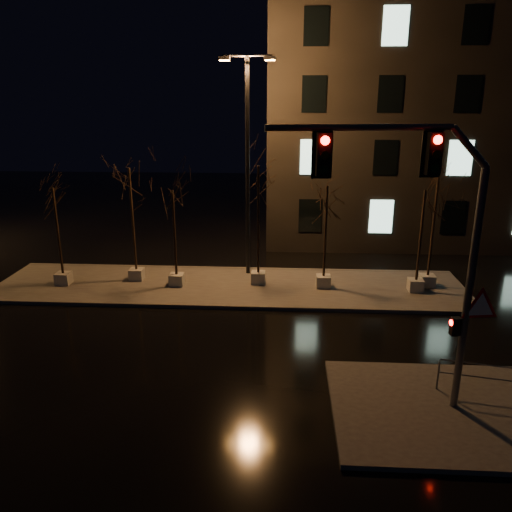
{
  "coord_description": "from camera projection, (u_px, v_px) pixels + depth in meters",
  "views": [
    {
      "loc": [
        2.56,
        -15.98,
        8.47
      ],
      "look_at": [
        1.49,
        2.16,
        2.8
      ],
      "focal_mm": 35.0,
      "sensor_mm": 36.0,
      "label": 1
    }
  ],
  "objects": [
    {
      "name": "ground",
      "position": [
        211.0,
        347.0,
        17.9
      ],
      "size": [
        90.0,
        90.0,
        0.0
      ],
      "primitive_type": "plane",
      "color": "black",
      "rests_on": "ground"
    },
    {
      "name": "median",
      "position": [
        229.0,
        286.0,
        23.59
      ],
      "size": [
        22.0,
        5.0,
        0.15
      ],
      "primitive_type": "cube",
      "color": "#46423E",
      "rests_on": "ground"
    },
    {
      "name": "sidewalk_corner",
      "position": [
        456.0,
        411.0,
        14.12
      ],
      "size": [
        7.0,
        5.0,
        0.15
      ],
      "primitive_type": "cube",
      "color": "#46423E",
      "rests_on": "ground"
    },
    {
      "name": "building",
      "position": [
        465.0,
        116.0,
        32.02
      ],
      "size": [
        25.0,
        12.0,
        15.0
      ],
      "primitive_type": "cube",
      "color": "black",
      "rests_on": "ground"
    },
    {
      "name": "tree_0",
      "position": [
        55.0,
        210.0,
        22.63
      ],
      "size": [
        1.8,
        1.8,
        4.72
      ],
      "color": "#A9A99E",
      "rests_on": "median"
    },
    {
      "name": "tree_1",
      "position": [
        131.0,
        194.0,
        23.0
      ],
      "size": [
        1.8,
        1.8,
        5.55
      ],
      "color": "#A9A99E",
      "rests_on": "median"
    },
    {
      "name": "tree_2",
      "position": [
        173.0,
        212.0,
        22.49
      ],
      "size": [
        1.8,
        1.8,
        4.63
      ],
      "color": "#A9A99E",
      "rests_on": "median"
    },
    {
      "name": "tree_3",
      "position": [
        258.0,
        193.0,
        22.52
      ],
      "size": [
        1.8,
        1.8,
        5.71
      ],
      "color": "#A9A99E",
      "rests_on": "median"
    },
    {
      "name": "tree_4",
      "position": [
        326.0,
        209.0,
        22.22
      ],
      "size": [
        1.8,
        1.8,
        4.86
      ],
      "color": "#A9A99E",
      "rests_on": "median"
    },
    {
      "name": "tree_5",
      "position": [
        423.0,
        213.0,
        21.75
      ],
      "size": [
        1.8,
        1.8,
        4.76
      ],
      "color": "#A9A99E",
      "rests_on": "median"
    },
    {
      "name": "tree_6",
      "position": [
        436.0,
        202.0,
        22.24
      ],
      "size": [
        1.8,
        1.8,
        5.25
      ],
      "color": "#A9A99E",
      "rests_on": "median"
    },
    {
      "name": "traffic_signal_mast",
      "position": [
        429.0,
        233.0,
        12.62
      ],
      "size": [
        6.35,
        0.94,
        7.8
      ],
      "rotation": [
        0.0,
        0.0,
        0.14
      ],
      "color": "#55575C",
      "rests_on": "sidewalk_corner"
    },
    {
      "name": "streetlight_main",
      "position": [
        248.0,
        154.0,
        23.44
      ],
      "size": [
        2.56,
        0.34,
        10.29
      ],
      "rotation": [
        0.0,
        0.0,
        -0.02
      ],
      "color": "black",
      "rests_on": "median"
    },
    {
      "name": "guard_rail_a",
      "position": [
        480.0,
        374.0,
        14.59
      ],
      "size": [
        2.31,
        0.5,
        1.01
      ],
      "rotation": [
        0.0,
        0.0,
        -0.2
      ],
      "color": "#55575C",
      "rests_on": "sidewalk_corner"
    }
  ]
}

